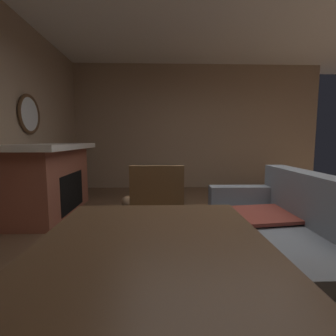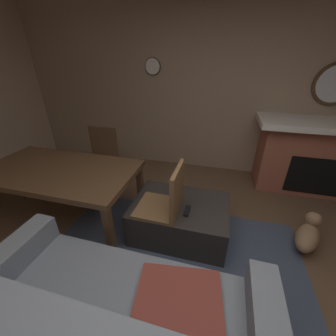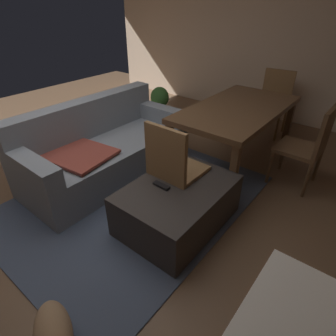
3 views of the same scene
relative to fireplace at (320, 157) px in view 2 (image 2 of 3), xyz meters
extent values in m
plane|color=brown|center=(1.46, 2.39, -0.54)|extent=(8.63, 8.63, 0.00)
cube|color=#9E846B|center=(1.46, -0.38, 0.88)|extent=(7.59, 0.12, 2.85)
cube|color=#3D475B|center=(1.78, 2.03, -0.54)|extent=(2.60, 2.00, 0.01)
cube|color=#9E5642|center=(0.00, -0.02, -0.05)|extent=(1.64, 0.60, 0.99)
cube|color=black|center=(0.00, 0.24, -0.19)|extent=(0.90, 0.10, 0.56)
cube|color=white|center=(0.00, 0.03, 0.49)|extent=(1.88, 0.76, 0.08)
torus|color=#4C331E|center=(0.00, -0.29, 0.96)|extent=(0.58, 0.05, 0.58)
cylinder|color=silver|center=(0.00, -0.29, 0.96)|extent=(0.49, 0.01, 0.49)
cube|color=slate|center=(1.95, 2.60, -0.33)|extent=(1.96, 0.87, 0.42)
cube|color=slate|center=(2.84, 2.59, -0.02)|extent=(0.19, 0.85, 0.20)
cube|color=brown|center=(1.56, 2.60, -0.09)|extent=(0.65, 0.79, 0.03)
cube|color=#2D2826|center=(1.78, 1.45, -0.34)|extent=(1.05, 0.74, 0.41)
cube|color=black|center=(1.69, 1.57, -0.12)|extent=(0.05, 0.16, 0.02)
cube|color=#513823|center=(3.14, 1.60, 0.17)|extent=(1.71, 0.91, 0.06)
cube|color=#513823|center=(2.35, 2.00, -0.20)|extent=(0.07, 0.07, 0.68)
cube|color=#513823|center=(2.35, 1.20, -0.20)|extent=(0.07, 0.07, 0.68)
cube|color=#513823|center=(3.94, 1.20, -0.20)|extent=(0.07, 0.07, 0.68)
cube|color=#513823|center=(3.14, 0.84, -0.11)|extent=(0.45, 0.45, 0.04)
cube|color=#513823|center=(3.14, 0.64, 0.15)|extent=(0.44, 0.05, 0.48)
cylinder|color=#513823|center=(2.95, 1.04, -0.34)|extent=(0.04, 0.04, 0.41)
cylinder|color=#513823|center=(3.35, 1.04, -0.34)|extent=(0.04, 0.04, 0.41)
cylinder|color=#513823|center=(2.94, 0.64, -0.34)|extent=(0.04, 0.04, 0.41)
cylinder|color=#513823|center=(3.34, 0.64, -0.34)|extent=(0.04, 0.04, 0.41)
cylinder|color=brown|center=(4.11, 1.39, -0.34)|extent=(0.04, 0.04, 0.41)
cube|color=brown|center=(1.99, 1.60, -0.11)|extent=(0.45, 0.45, 0.04)
cube|color=brown|center=(1.79, 1.60, 0.15)|extent=(0.05, 0.44, 0.48)
cylinder|color=brown|center=(2.19, 1.79, -0.34)|extent=(0.04, 0.04, 0.41)
cylinder|color=brown|center=(2.18, 1.39, -0.34)|extent=(0.04, 0.04, 0.41)
cylinder|color=brown|center=(1.79, 1.80, -0.34)|extent=(0.04, 0.04, 0.41)
cylinder|color=brown|center=(1.78, 1.40, -0.34)|extent=(0.04, 0.04, 0.41)
ellipsoid|color=#8C6B4C|center=(0.43, 1.35, -0.39)|extent=(0.38, 0.49, 0.21)
sphere|color=#8C6B4C|center=(0.35, 1.17, -0.27)|extent=(0.16, 0.16, 0.16)
cylinder|color=silver|center=(2.63, -0.29, 1.16)|extent=(0.24, 0.03, 0.24)
torus|color=black|center=(2.63, -0.29, 1.16)|extent=(0.27, 0.02, 0.27)
camera|label=1|loc=(3.76, 1.63, 0.59)|focal=26.46mm
camera|label=2|loc=(1.44, 3.26, 1.30)|focal=22.35mm
camera|label=3|loc=(0.17, 0.28, 1.28)|focal=29.66mm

